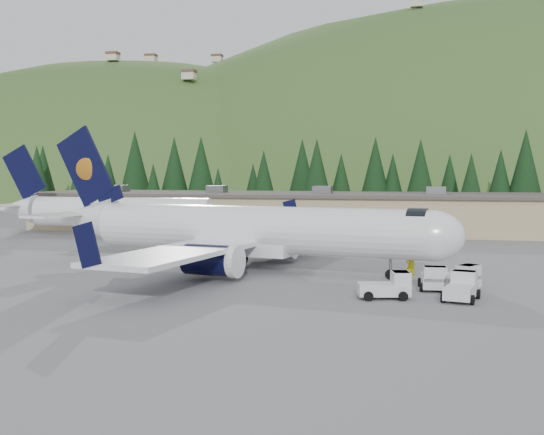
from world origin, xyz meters
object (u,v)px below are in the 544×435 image
(baggage_tug_a, at_px, (388,286))
(baggage_tug_c, at_px, (462,288))
(baggage_tug_b, at_px, (458,278))
(baggage_tug_d, at_px, (434,279))
(ramp_worker, at_px, (411,266))
(airliner, at_px, (244,231))
(second_airliner, at_px, (100,211))
(terminal_building, at_px, (286,211))

(baggage_tug_a, bearing_deg, baggage_tug_c, -5.72)
(baggage_tug_a, bearing_deg, baggage_tug_b, 32.48)
(baggage_tug_a, height_order, baggage_tug_d, baggage_tug_a)
(baggage_tug_a, distance_m, ramp_worker, 8.99)
(airliner, distance_m, second_airliner, 32.32)
(second_airliner, bearing_deg, terminal_building, 38.78)
(second_airliner, height_order, baggage_tug_d, second_airliner)
(airliner, bearing_deg, baggage_tug_c, -19.02)
(baggage_tug_b, distance_m, ramp_worker, 5.44)
(baggage_tug_a, distance_m, baggage_tug_d, 4.79)
(baggage_tug_a, bearing_deg, baggage_tug_d, 39.71)
(second_airliner, xyz_separation_m, ramp_worker, (37.36, -22.93, -2.38))
(airliner, bearing_deg, ramp_worker, 5.53)
(airliner, relative_size, baggage_tug_c, 10.26)
(second_airliner, bearing_deg, baggage_tug_d, -35.69)
(second_airliner, height_order, ramp_worker, second_airliner)
(baggage_tug_a, height_order, baggage_tug_b, baggage_tug_b)
(baggage_tug_a, xyz_separation_m, baggage_tug_b, (4.56, 4.59, 0.01))
(airliner, xyz_separation_m, baggage_tug_a, (12.26, -10.03, -2.49))
(baggage_tug_c, bearing_deg, baggage_tug_d, 40.64)
(baggage_tug_d, bearing_deg, baggage_tug_c, 23.95)
(airliner, xyz_separation_m, baggage_tug_d, (15.18, -6.23, -2.49))
(airliner, bearing_deg, baggage_tug_d, -12.03)
(baggage_tug_b, xyz_separation_m, baggage_tug_d, (-1.64, -0.79, -0.01))
(terminal_building, bearing_deg, ramp_worker, -65.86)
(terminal_building, bearing_deg, baggage_tug_d, -66.53)
(airliner, height_order, baggage_tug_b, airliner)
(second_airliner, xyz_separation_m, baggage_tug_c, (40.71, -31.27, -2.53))
(second_airliner, height_order, terminal_building, second_airliner)
(baggage_tug_b, relative_size, baggage_tug_c, 1.03)
(airliner, xyz_separation_m, baggage_tug_b, (16.82, -5.44, -2.48))
(terminal_building, height_order, baggage_tug_d, terminal_building)
(second_airliner, height_order, baggage_tug_a, second_airliner)
(baggage_tug_a, distance_m, baggage_tug_c, 4.63)
(terminal_building, distance_m, baggage_tug_d, 48.05)
(baggage_tug_a, distance_m, terminal_building, 50.54)
(second_airliner, relative_size, baggage_tug_c, 7.63)
(airliner, relative_size, terminal_building, 0.52)
(baggage_tug_b, bearing_deg, airliner, -164.00)
(airliner, xyz_separation_m, ramp_worker, (13.50, -1.13, -2.33))
(baggage_tug_b, height_order, ramp_worker, ramp_worker)
(airliner, distance_m, baggage_tug_d, 16.60)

